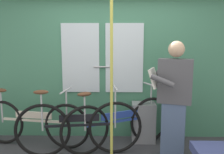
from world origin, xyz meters
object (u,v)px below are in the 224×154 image
(bicycle_by_pole, at_px, (33,123))
(handrail_pole, at_px, (112,80))
(bicycle_near_door, at_px, (119,123))
(bicycle_leaning_behind, at_px, (79,128))
(passenger_reading_newspaper, at_px, (174,98))
(trash_bin_by_wall, at_px, (143,122))

(bicycle_by_pole, xyz_separation_m, handrail_pole, (1.19, -0.61, 0.76))
(bicycle_near_door, height_order, bicycle_leaning_behind, bicycle_leaning_behind)
(bicycle_near_door, height_order, bicycle_by_pole, bicycle_near_door)
(handrail_pole, bearing_deg, passenger_reading_newspaper, 19.27)
(bicycle_near_door, bearing_deg, bicycle_by_pole, 152.40)
(bicycle_by_pole, height_order, trash_bin_by_wall, bicycle_by_pole)
(trash_bin_by_wall, bearing_deg, handrail_pole, -120.50)
(passenger_reading_newspaper, height_order, trash_bin_by_wall, passenger_reading_newspaper)
(bicycle_by_pole, bearing_deg, bicycle_leaning_behind, -12.06)
(bicycle_leaning_behind, distance_m, passenger_reading_newspaper, 1.35)
(bicycle_near_door, relative_size, handrail_pole, 0.73)
(bicycle_leaning_behind, height_order, bicycle_by_pole, bicycle_leaning_behind)
(bicycle_leaning_behind, xyz_separation_m, trash_bin_by_wall, (0.95, 0.50, -0.09))
(bicycle_near_door, bearing_deg, passenger_reading_newspaper, -47.30)
(trash_bin_by_wall, bearing_deg, bicycle_by_pole, -172.65)
(bicycle_by_pole, height_order, passenger_reading_newspaper, passenger_reading_newspaper)
(passenger_reading_newspaper, bearing_deg, bicycle_near_door, -3.31)
(bicycle_leaning_behind, height_order, handrail_pole, handrail_pole)
(bicycle_near_door, bearing_deg, bicycle_leaning_behind, 177.25)
(bicycle_by_pole, xyz_separation_m, trash_bin_by_wall, (1.68, 0.22, -0.06))
(bicycle_leaning_behind, bearing_deg, handrail_pole, -43.38)
(passenger_reading_newspaper, bearing_deg, bicycle_leaning_behind, 16.26)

